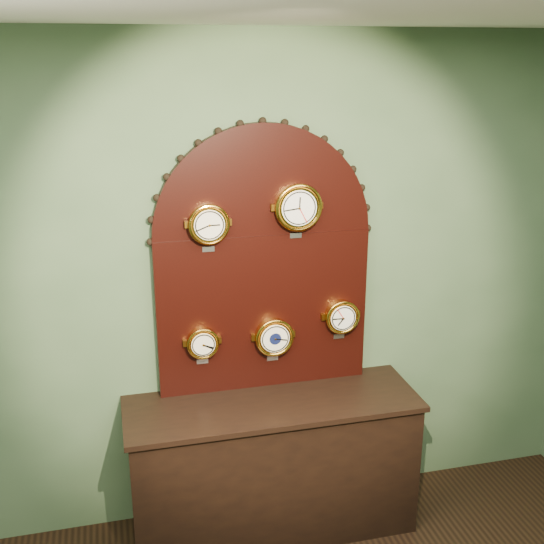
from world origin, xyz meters
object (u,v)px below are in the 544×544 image
object	(u,v)px
arabic_clock	(298,207)
hygrometer	(203,343)
shop_counter	(273,468)
tide_clock	(341,316)
display_board	(263,253)
barometer	(274,337)
roman_clock	(209,224)

from	to	relation	value
arabic_clock	hygrometer	world-z (taller)	arabic_clock
shop_counter	tide_clock	size ratio (longest dim) A/B	6.36
hygrometer	display_board	bearing A→B (deg)	10.30
arabic_clock	barometer	xyz separation A→B (m)	(-0.13, 0.00, -0.74)
display_board	barometer	size ratio (longest dim) A/B	5.60
shop_counter	roman_clock	xyz separation A→B (m)	(-0.31, 0.15, 1.42)
display_board	roman_clock	xyz separation A→B (m)	(-0.31, -0.07, 0.20)
display_board	roman_clock	size ratio (longest dim) A/B	5.70
roman_clock	tide_clock	bearing A→B (deg)	0.04
roman_clock	barometer	distance (m)	0.76
shop_counter	arabic_clock	xyz separation A→B (m)	(0.17, 0.15, 1.49)
roman_clock	hygrometer	bearing A→B (deg)	178.88
display_board	tide_clock	bearing A→B (deg)	-8.46
roman_clock	tide_clock	world-z (taller)	roman_clock
arabic_clock	tide_clock	world-z (taller)	arabic_clock
shop_counter	hygrometer	size ratio (longest dim) A/B	6.91
hygrometer	barometer	xyz separation A→B (m)	(0.40, -0.00, -0.01)
shop_counter	hygrometer	xyz separation A→B (m)	(-0.36, 0.15, 0.76)
shop_counter	hygrometer	world-z (taller)	hygrometer
barometer	arabic_clock	bearing A→B (deg)	-0.34
roman_clock	tide_clock	xyz separation A→B (m)	(0.75, 0.00, -0.59)
display_board	arabic_clock	world-z (taller)	display_board
shop_counter	display_board	bearing A→B (deg)	90.00
roman_clock	arabic_clock	bearing A→B (deg)	-0.12
display_board	barometer	world-z (taller)	display_board
barometer	display_board	bearing A→B (deg)	123.66
display_board	roman_clock	world-z (taller)	display_board
shop_counter	hygrometer	distance (m)	0.85
display_board	barometer	xyz separation A→B (m)	(0.04, -0.07, -0.48)
hygrometer	barometer	bearing A→B (deg)	-0.19
hygrometer	tide_clock	distance (m)	0.81
shop_counter	roman_clock	distance (m)	1.47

